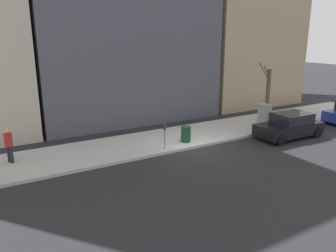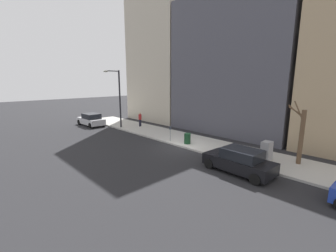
{
  "view_description": "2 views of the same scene",
  "coord_description": "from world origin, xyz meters",
  "px_view_note": "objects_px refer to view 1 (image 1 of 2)",
  "views": [
    {
      "loc": [
        -13.88,
        10.03,
        5.93
      ],
      "look_at": [
        1.56,
        0.86,
        1.03
      ],
      "focal_mm": 35.0,
      "sensor_mm": 36.0,
      "label": 1
    },
    {
      "loc": [
        -13.27,
        -12.39,
        5.51
      ],
      "look_at": [
        1.57,
        3.2,
        1.16
      ],
      "focal_mm": 24.0,
      "sensor_mm": 36.0,
      "label": 2
    }
  ],
  "objects_px": {
    "parked_car_black": "(289,126)",
    "bare_tree": "(268,92)",
    "trash_bin": "(186,134)",
    "utility_box": "(264,115)",
    "pedestrian_near_meter": "(9,144)",
    "office_block_center": "(107,23)",
    "parking_meter": "(164,134)"
  },
  "relations": [
    {
      "from": "parked_car_black",
      "to": "bare_tree",
      "type": "xyz_separation_m",
      "value": [
        3.83,
        -2.12,
        1.32
      ]
    },
    {
      "from": "trash_bin",
      "to": "utility_box",
      "type": "bearing_deg",
      "value": -86.55
    },
    {
      "from": "parked_car_black",
      "to": "trash_bin",
      "type": "bearing_deg",
      "value": 72.73
    },
    {
      "from": "parked_car_black",
      "to": "pedestrian_near_meter",
      "type": "height_order",
      "value": "pedestrian_near_meter"
    },
    {
      "from": "trash_bin",
      "to": "pedestrian_near_meter",
      "type": "relative_size",
      "value": 0.54
    },
    {
      "from": "office_block_center",
      "to": "trash_bin",
      "type": "bearing_deg",
      "value": -178.49
    },
    {
      "from": "office_block_center",
      "to": "bare_tree",
      "type": "bearing_deg",
      "value": -137.7
    },
    {
      "from": "parking_meter",
      "to": "pedestrian_near_meter",
      "type": "xyz_separation_m",
      "value": [
        2.05,
        7.28,
        0.11
      ]
    },
    {
      "from": "bare_tree",
      "to": "trash_bin",
      "type": "height_order",
      "value": "bare_tree"
    },
    {
      "from": "parking_meter",
      "to": "pedestrian_near_meter",
      "type": "distance_m",
      "value": 7.56
    },
    {
      "from": "pedestrian_near_meter",
      "to": "parked_car_black",
      "type": "bearing_deg",
      "value": -125.27
    },
    {
      "from": "bare_tree",
      "to": "office_block_center",
      "type": "xyz_separation_m",
      "value": [
        9.34,
        8.5,
        4.97
      ]
    },
    {
      "from": "trash_bin",
      "to": "pedestrian_near_meter",
      "type": "distance_m",
      "value": 9.1
    },
    {
      "from": "parked_car_black",
      "to": "parking_meter",
      "type": "xyz_separation_m",
      "value": [
        1.69,
        7.76,
        0.24
      ]
    },
    {
      "from": "parking_meter",
      "to": "office_block_center",
      "type": "xyz_separation_m",
      "value": [
        11.49,
        -1.38,
        6.05
      ]
    },
    {
      "from": "parking_meter",
      "to": "office_block_center",
      "type": "height_order",
      "value": "office_block_center"
    },
    {
      "from": "utility_box",
      "to": "parking_meter",
      "type": "bearing_deg",
      "value": 95.84
    },
    {
      "from": "bare_tree",
      "to": "pedestrian_near_meter",
      "type": "relative_size",
      "value": 2.46
    },
    {
      "from": "parked_car_black",
      "to": "bare_tree",
      "type": "height_order",
      "value": "bare_tree"
    },
    {
      "from": "trash_bin",
      "to": "pedestrian_near_meter",
      "type": "height_order",
      "value": "pedestrian_near_meter"
    },
    {
      "from": "parking_meter",
      "to": "bare_tree",
      "type": "relative_size",
      "value": 0.33
    },
    {
      "from": "trash_bin",
      "to": "parking_meter",
      "type": "bearing_deg",
      "value": 105.1
    },
    {
      "from": "parked_car_black",
      "to": "utility_box",
      "type": "xyz_separation_m",
      "value": [
        2.54,
        -0.55,
        0.11
      ]
    },
    {
      "from": "utility_box",
      "to": "pedestrian_near_meter",
      "type": "height_order",
      "value": "pedestrian_near_meter"
    },
    {
      "from": "office_block_center",
      "to": "utility_box",
      "type": "bearing_deg",
      "value": -146.9
    },
    {
      "from": "office_block_center",
      "to": "pedestrian_near_meter",
      "type": "bearing_deg",
      "value": 137.47
    },
    {
      "from": "bare_tree",
      "to": "office_block_center",
      "type": "relative_size",
      "value": 0.29
    },
    {
      "from": "parked_car_black",
      "to": "parking_meter",
      "type": "relative_size",
      "value": 3.16
    },
    {
      "from": "bare_tree",
      "to": "utility_box",
      "type": "bearing_deg",
      "value": 129.66
    },
    {
      "from": "parking_meter",
      "to": "utility_box",
      "type": "distance_m",
      "value": 8.36
    },
    {
      "from": "bare_tree",
      "to": "pedestrian_near_meter",
      "type": "bearing_deg",
      "value": 90.32
    },
    {
      "from": "bare_tree",
      "to": "pedestrian_near_meter",
      "type": "distance_m",
      "value": 17.18
    }
  ]
}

